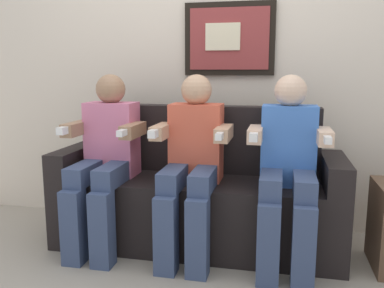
% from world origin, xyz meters
% --- Properties ---
extents(ground_plane, '(5.49, 5.49, 0.00)m').
position_xyz_m(ground_plane, '(0.00, 0.00, 0.00)').
color(ground_plane, '#9E9384').
extents(back_wall_assembly, '(4.22, 0.10, 2.60)m').
position_xyz_m(back_wall_assembly, '(0.00, 0.76, 1.30)').
color(back_wall_assembly, beige).
rests_on(back_wall_assembly, ground_plane).
extents(couch, '(1.82, 0.58, 0.90)m').
position_xyz_m(couch, '(0.00, 0.33, 0.31)').
color(couch, black).
rests_on(couch, ground_plane).
extents(person_on_left, '(0.46, 0.56, 1.11)m').
position_xyz_m(person_on_left, '(-0.56, 0.16, 0.61)').
color(person_on_left, pink).
rests_on(person_on_left, ground_plane).
extents(person_in_middle, '(0.46, 0.56, 1.11)m').
position_xyz_m(person_in_middle, '(-0.00, 0.16, 0.61)').
color(person_in_middle, '#D8593F').
rests_on(person_in_middle, ground_plane).
extents(person_on_right, '(0.46, 0.56, 1.11)m').
position_xyz_m(person_on_right, '(0.56, 0.16, 0.61)').
color(person_on_right, '#3F72CC').
rests_on(person_on_right, ground_plane).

